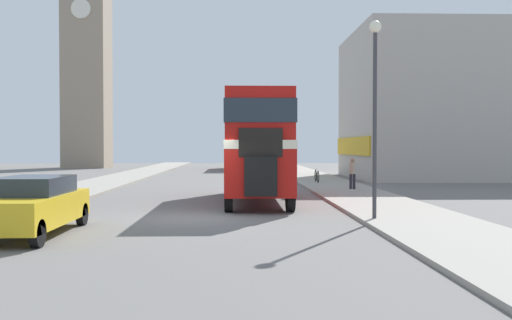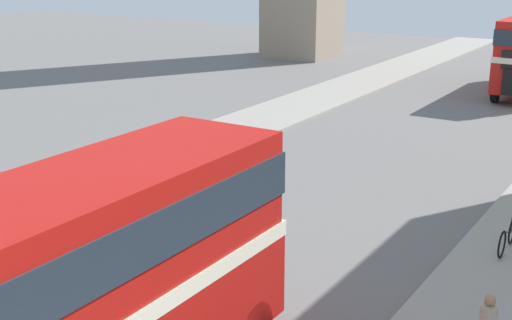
# 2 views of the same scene
# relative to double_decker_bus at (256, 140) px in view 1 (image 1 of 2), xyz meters

# --- Properties ---
(ground_plane) EXTENTS (120.00, 120.00, 0.00)m
(ground_plane) POSITION_rel_double_decker_bus_xyz_m (-2.11, -5.22, -2.54)
(ground_plane) COLOR slate
(sidewalk_right) EXTENTS (3.50, 120.00, 0.12)m
(sidewalk_right) POSITION_rel_double_decker_bus_xyz_m (4.64, -5.22, -2.48)
(sidewalk_right) COLOR gray
(sidewalk_right) RESTS_ON ground_plane
(double_decker_bus) EXTENTS (2.43, 9.44, 4.26)m
(double_decker_bus) POSITION_rel_double_decker_bus_xyz_m (0.00, 0.00, 0.00)
(double_decker_bus) COLOR #B2140F
(double_decker_bus) RESTS_ON ground_plane
(bus_distant) EXTENTS (2.40, 10.08, 4.10)m
(bus_distant) POSITION_rel_double_decker_bus_xyz_m (0.00, 33.84, -0.09)
(bus_distant) COLOR red
(bus_distant) RESTS_ON ground_plane
(car_parked_near) EXTENTS (1.76, 4.55, 1.48)m
(car_parked_near) POSITION_rel_double_decker_bus_xyz_m (-6.00, -8.64, -1.77)
(car_parked_near) COLOR gold
(car_parked_near) RESTS_ON ground_plane
(pedestrian_walking) EXTENTS (0.32, 0.32, 1.56)m
(pedestrian_walking) POSITION_rel_double_decker_bus_xyz_m (5.04, 5.22, -1.54)
(pedestrian_walking) COLOR #282833
(pedestrian_walking) RESTS_ON sidewalk_right
(bicycle_on_pavement) EXTENTS (0.05, 1.76, 0.78)m
(bicycle_on_pavement) POSITION_rel_double_decker_bus_xyz_m (4.05, 11.02, -2.06)
(bicycle_on_pavement) COLOR black
(bicycle_on_pavement) RESTS_ON sidewalk_right
(street_lamp) EXTENTS (0.36, 0.36, 5.86)m
(street_lamp) POSITION_rel_double_decker_bus_xyz_m (3.32, -6.48, 1.41)
(street_lamp) COLOR #38383D
(street_lamp) RESTS_ON sidewalk_right
(church_tower) EXTENTS (4.72, 4.72, 33.73)m
(church_tower) POSITION_rel_double_decker_bus_xyz_m (-16.88, 38.55, 14.72)
(church_tower) COLOR gray
(church_tower) RESTS_ON ground_plane
(shop_building_block) EXTENTS (18.88, 11.61, 10.45)m
(shop_building_block) POSITION_rel_double_decker_bus_xyz_m (16.90, 17.34, 2.68)
(shop_building_block) COLOR #B2ADA3
(shop_building_block) RESTS_ON ground_plane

